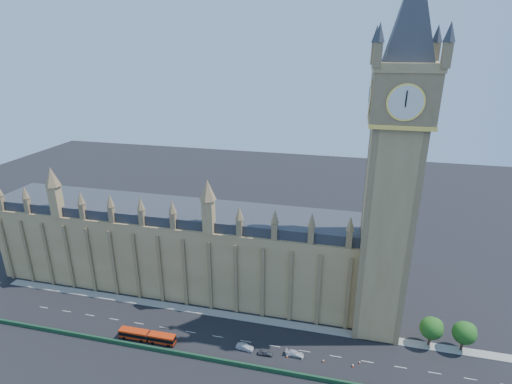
% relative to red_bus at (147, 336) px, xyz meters
% --- Properties ---
extents(ground, '(400.00, 400.00, 0.00)m').
position_rel_red_bus_xyz_m(ground, '(22.05, 5.90, -1.43)').
color(ground, black).
rests_on(ground, ground).
extents(palace_westminster, '(120.00, 20.00, 28.00)m').
position_rel_red_bus_xyz_m(palace_westminster, '(-2.95, 27.90, 12.44)').
color(palace_westminster, '#997C4A').
rests_on(palace_westminster, ground).
extents(elizabeth_tower, '(20.59, 20.59, 105.00)m').
position_rel_red_bus_xyz_m(elizabeth_tower, '(60.05, 19.89, 53.13)').
color(elizabeth_tower, '#997C4A').
rests_on(elizabeth_tower, ground).
extents(bridge_parapet, '(160.00, 0.60, 1.20)m').
position_rel_red_bus_xyz_m(bridge_parapet, '(22.05, -3.10, -0.83)').
color(bridge_parapet, '#1E4C2D').
rests_on(bridge_parapet, ground).
extents(kerb_north, '(160.00, 3.00, 0.16)m').
position_rel_red_bus_xyz_m(kerb_north, '(22.05, 15.40, -1.35)').
color(kerb_north, gray).
rests_on(kerb_north, ground).
extents(tree_east_near, '(6.00, 6.00, 8.50)m').
position_rel_red_bus_xyz_m(tree_east_near, '(74.28, 15.98, 4.22)').
color(tree_east_near, '#382619').
rests_on(tree_east_near, ground).
extents(tree_east_far, '(6.00, 6.00, 8.50)m').
position_rel_red_bus_xyz_m(tree_east_far, '(82.28, 15.98, 4.22)').
color(tree_east_far, '#382619').
rests_on(tree_east_far, ground).
extents(red_bus, '(15.95, 2.62, 2.71)m').
position_rel_red_bus_xyz_m(red_bus, '(0.00, 0.00, 0.00)').
color(red_bus, red).
rests_on(red_bus, ground).
extents(car_grey, '(3.83, 1.69, 1.28)m').
position_rel_red_bus_xyz_m(car_grey, '(32.32, 2.24, -0.79)').
color(car_grey, '#414549').
rests_on(car_grey, ground).
extents(car_silver, '(4.74, 2.08, 1.51)m').
position_rel_red_bus_xyz_m(car_silver, '(26.59, 2.86, -0.67)').
color(car_silver, '#999BA0').
rests_on(car_silver, ground).
extents(car_white, '(4.89, 2.17, 1.39)m').
position_rel_red_bus_xyz_m(car_white, '(39.73, 3.67, -0.73)').
color(car_white, silver).
rests_on(car_white, ground).
extents(cone_a, '(0.47, 0.47, 0.70)m').
position_rel_red_bus_xyz_m(cone_a, '(37.96, 2.63, -1.08)').
color(cone_a, black).
rests_on(cone_a, ground).
extents(cone_b, '(0.57, 0.57, 0.74)m').
position_rel_red_bus_xyz_m(cone_b, '(47.13, 3.20, -1.06)').
color(cone_b, black).
rests_on(cone_b, ground).
extents(cone_c, '(0.48, 0.48, 0.66)m').
position_rel_red_bus_xyz_m(cone_c, '(56.05, 4.84, -1.10)').
color(cone_c, black).
rests_on(cone_c, ground).
extents(cone_d, '(0.52, 0.52, 0.80)m').
position_rel_red_bus_xyz_m(cone_d, '(54.43, 3.31, -1.03)').
color(cone_d, black).
rests_on(cone_d, ground).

